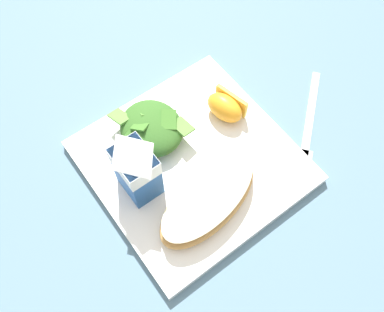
{
  "coord_description": "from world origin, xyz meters",
  "views": [
    {
      "loc": [
        -0.22,
        0.16,
        0.56
      ],
      "look_at": [
        0.0,
        0.0,
        0.03
      ],
      "focal_mm": 38.89,
      "sensor_mm": 36.0,
      "label": 1
    }
  ],
  "objects_px": {
    "orange_wedge_front": "(225,107)",
    "cheesy_pizza_bread": "(208,199)",
    "white_plate": "(192,162)",
    "milk_carton": "(136,167)",
    "metal_fork": "(309,127)",
    "green_salad_pile": "(152,128)"
  },
  "relations": [
    {
      "from": "cheesy_pizza_bread",
      "to": "orange_wedge_front",
      "type": "bearing_deg",
      "value": -47.57
    },
    {
      "from": "white_plate",
      "to": "cheesy_pizza_bread",
      "type": "height_order",
      "value": "cheesy_pizza_bread"
    },
    {
      "from": "milk_carton",
      "to": "metal_fork",
      "type": "height_order",
      "value": "milk_carton"
    },
    {
      "from": "green_salad_pile",
      "to": "milk_carton",
      "type": "distance_m",
      "value": 0.09
    },
    {
      "from": "cheesy_pizza_bread",
      "to": "milk_carton",
      "type": "relative_size",
      "value": 1.66
    },
    {
      "from": "milk_carton",
      "to": "green_salad_pile",
      "type": "bearing_deg",
      "value": -45.6
    },
    {
      "from": "milk_carton",
      "to": "metal_fork",
      "type": "xyz_separation_m",
      "value": [
        -0.07,
        -0.27,
        -0.07
      ]
    },
    {
      "from": "cheesy_pizza_bread",
      "to": "milk_carton",
      "type": "xyz_separation_m",
      "value": [
        0.08,
        0.06,
        0.04
      ]
    },
    {
      "from": "cheesy_pizza_bread",
      "to": "green_salad_pile",
      "type": "bearing_deg",
      "value": -0.3
    },
    {
      "from": "white_plate",
      "to": "milk_carton",
      "type": "xyz_separation_m",
      "value": [
        0.01,
        0.08,
        0.07
      ]
    },
    {
      "from": "cheesy_pizza_bread",
      "to": "metal_fork",
      "type": "distance_m",
      "value": 0.21
    },
    {
      "from": "milk_carton",
      "to": "orange_wedge_front",
      "type": "bearing_deg",
      "value": -82.23
    },
    {
      "from": "white_plate",
      "to": "metal_fork",
      "type": "height_order",
      "value": "white_plate"
    },
    {
      "from": "green_salad_pile",
      "to": "orange_wedge_front",
      "type": "bearing_deg",
      "value": -107.93
    },
    {
      "from": "cheesy_pizza_bread",
      "to": "green_salad_pile",
      "type": "xyz_separation_m",
      "value": [
        0.14,
        -0.0,
        0.0
      ]
    },
    {
      "from": "cheesy_pizza_bread",
      "to": "metal_fork",
      "type": "bearing_deg",
      "value": -87.03
    },
    {
      "from": "milk_carton",
      "to": "orange_wedge_front",
      "type": "xyz_separation_m",
      "value": [
        0.02,
        -0.17,
        -0.04
      ]
    },
    {
      "from": "orange_wedge_front",
      "to": "cheesy_pizza_bread",
      "type": "bearing_deg",
      "value": 132.43
    },
    {
      "from": "white_plate",
      "to": "cheesy_pizza_bread",
      "type": "xyz_separation_m",
      "value": [
        -0.07,
        0.02,
        0.03
      ]
    },
    {
      "from": "white_plate",
      "to": "orange_wedge_front",
      "type": "relative_size",
      "value": 4.22
    },
    {
      "from": "metal_fork",
      "to": "orange_wedge_front",
      "type": "bearing_deg",
      "value": 46.77
    },
    {
      "from": "cheesy_pizza_bread",
      "to": "milk_carton",
      "type": "bearing_deg",
      "value": 37.26
    }
  ]
}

